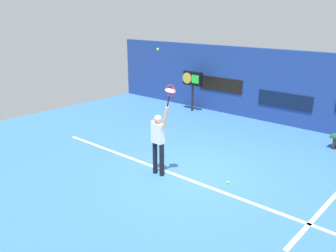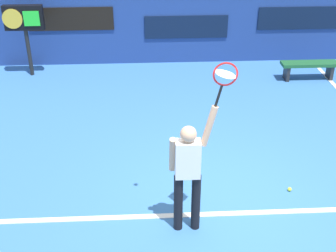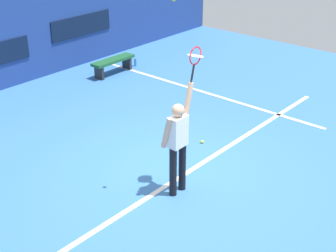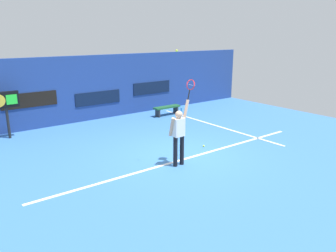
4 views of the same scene
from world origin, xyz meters
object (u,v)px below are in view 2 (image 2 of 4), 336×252
object	(u,v)px
tennis_player	(188,170)
tennis_racket	(225,77)
spare_ball	(290,189)
court_bench	(309,66)
scoreboard_clock	(24,21)

from	to	relation	value
tennis_player	tennis_racket	size ratio (longest dim) A/B	3.17
tennis_player	spare_ball	bearing A→B (deg)	23.74
court_bench	tennis_player	bearing A→B (deg)	-123.66
tennis_player	tennis_racket	xyz separation A→B (m)	(0.42, -0.00, 1.36)
scoreboard_clock	spare_ball	distance (m)	7.49
tennis_player	spare_ball	world-z (taller)	tennis_player
scoreboard_clock	court_bench	distance (m)	7.10
scoreboard_clock	spare_ball	bearing A→B (deg)	-44.91
spare_ball	scoreboard_clock	bearing A→B (deg)	135.09
tennis_player	spare_ball	distance (m)	2.16
scoreboard_clock	court_bench	world-z (taller)	scoreboard_clock
scoreboard_clock	tennis_racket	bearing A→B (deg)	-57.04
court_bench	spare_ball	size ratio (longest dim) A/B	20.59
tennis_player	tennis_racket	world-z (taller)	tennis_racket
tennis_player	court_bench	world-z (taller)	tennis_player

